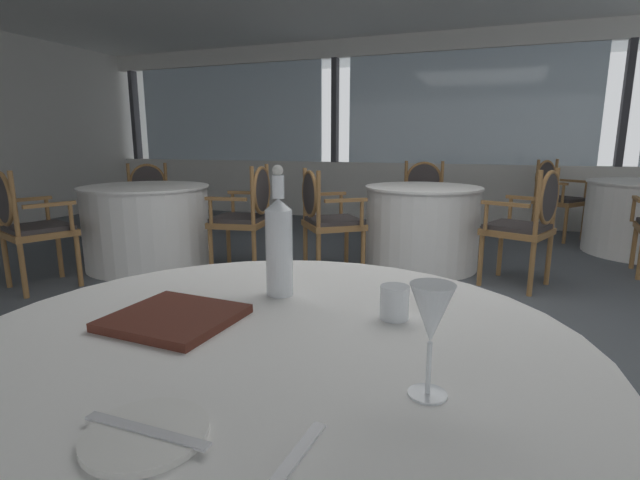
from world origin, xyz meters
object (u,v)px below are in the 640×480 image
Objects in this scene: wine_glass at (431,317)px; dining_chair_0_0 at (25,220)px; dining_chair_0_2 at (149,197)px; dining_chair_1_0 at (423,196)px; water_tumbler at (394,302)px; water_bottle at (279,244)px; side_plate at (146,434)px; dining_chair_2_2 at (554,192)px; dining_chair_0_1 at (249,210)px; dining_chair_1_2 at (529,218)px; menu_book at (174,318)px; dining_chair_1_1 at (324,213)px.

dining_chair_0_0 reaches higher than wine_glass.
dining_chair_0_2 is (-3.61, 3.56, -0.34)m from wine_glass.
dining_chair_0_2 is 3.10m from dining_chair_1_0.
water_tumbler is 0.08× the size of dining_chair_1_0.
wine_glass is (0.45, -0.38, -0.01)m from water_bottle.
dining_chair_2_2 is (1.08, 5.83, -0.20)m from side_plate.
dining_chair_2_2 reaches higher than dining_chair_1_0.
dining_chair_0_1 is at bearing 30.11° from dining_chair_0_2.
dining_chair_1_2 is (1.03, -1.30, 0.00)m from dining_chair_1_0.
water_bottle is 1.31× the size of menu_book.
dining_chair_1_0 is at bearing 93.99° from side_plate.
dining_chair_1_2 is at bearing 30.04° from dining_chair_1_0.
dining_chair_0_1 is at bearing 30.13° from dining_chair_1_2.
water_bottle is at bearing 96.64° from dining_chair_1_2.
wine_glass is 0.20× the size of dining_chair_1_2.
dining_chair_1_0 is at bearing 94.06° from menu_book.
wine_glass is 0.21× the size of dining_chair_0_2.
dining_chair_2_2 reaches higher than dining_chair_0_2.
dining_chair_1_0 is (-0.34, 4.84, -0.20)m from side_plate.
dining_chair_1_0 is at bearing 70.14° from dining_chair_0_2.
dining_chair_2_2 reaches higher than water_tumbler.
wine_glass is at bearing 6.19° from dining_chair_0_2.
wine_glass is at bearing -8.52° from menu_book.
dining_chair_1_1 is at bearing -93.40° from dining_chair_2_2.
dining_chair_0_2 is at bearing -119.70° from dining_chair_2_2.
dining_chair_1_1 is 3.24m from dining_chair_2_2.
dining_chair_1_1 is at bearing 179.65° from dining_chair_0_1.
menu_book is 0.29× the size of dining_chair_0_2.
water_tumbler is at bearing 25.77° from menu_book.
dining_chair_2_2 is at bearing 77.28° from water_bottle.
dining_chair_0_0 is (-2.98, 2.09, -0.20)m from side_plate.
dining_chair_0_2 is at bearing 130.54° from side_plate.
dining_chair_2_2 is (0.85, 5.27, -0.24)m from water_tumbler.
water_bottle is at bearing 111.70° from dining_chair_0_1.
dining_chair_0_0 reaches higher than water_tumbler.
water_tumbler is at bearing 102.92° from dining_chair_1_2.
water_bottle is 0.37× the size of dining_chair_1_1.
dining_chair_1_1 is at bearing -29.99° from dining_chair_1_0.
menu_book is 3.16m from dining_chair_0_1.
dining_chair_0_1 reaches higher than dining_chair_0_0.
dining_chair_2_2 is (4.07, 3.74, -0.01)m from dining_chair_0_0.
dining_chair_1_1 is at bearing 38.39° from dining_chair_0_2.
dining_chair_0_0 is 1.04× the size of dining_chair_0_2.
menu_book is 0.28× the size of dining_chair_1_1.
dining_chair_0_0 is 3.81m from dining_chair_1_0.
dining_chair_0_0 is at bearing -52.27° from dining_chair_1_0.
water_tumbler is 2.99m from dining_chair_1_1.
menu_book is at bearing 95.45° from dining_chair_1_2.
dining_chair_0_0 is (-2.89, 1.46, -0.33)m from water_bottle.
dining_chair_1_2 is (2.32, 0.34, 0.00)m from dining_chair_0_1.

